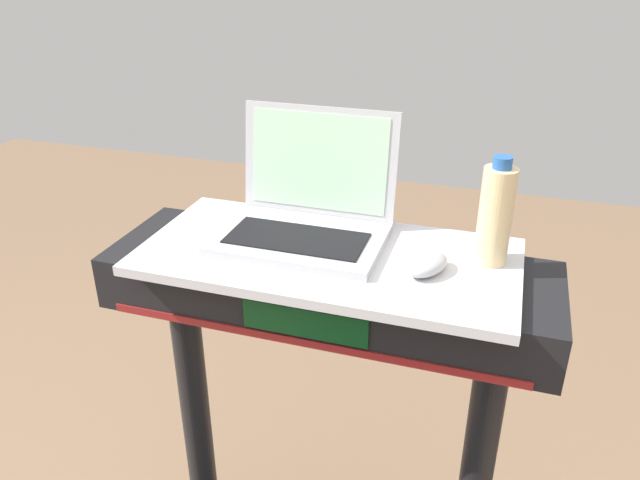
% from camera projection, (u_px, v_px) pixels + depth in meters
% --- Properties ---
extents(desk_board, '(0.74, 0.36, 0.02)m').
position_uv_depth(desk_board, '(328.00, 257.00, 1.21)').
color(desk_board, silver).
rests_on(desk_board, treadmill_base).
extents(laptop, '(0.33, 0.26, 0.25)m').
position_uv_depth(laptop, '(306.00, 213.00, 1.26)').
color(laptop, '#B7B7BC').
rests_on(laptop, desk_board).
extents(computer_mouse, '(0.10, 0.12, 0.03)m').
position_uv_depth(computer_mouse, '(427.00, 264.00, 1.13)').
color(computer_mouse, '#B2B2B7').
rests_on(computer_mouse, desk_board).
extents(water_bottle, '(0.06, 0.06, 0.21)m').
position_uv_depth(water_bottle, '(495.00, 215.00, 1.13)').
color(water_bottle, beige).
rests_on(water_bottle, desk_board).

